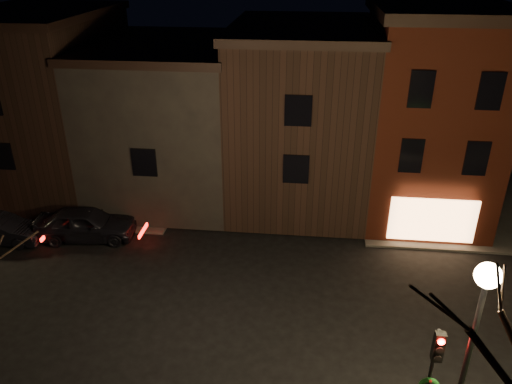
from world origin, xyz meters
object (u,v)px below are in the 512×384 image
street_lamp_near (478,315)px  parked_car_b (1,229)px  parked_car_a (86,223)px  traffic_signal (432,371)px

street_lamp_near → parked_car_b: street_lamp_near is taller
street_lamp_near → parked_car_b: 21.57m
parked_car_a → parked_car_b: (-3.98, -0.78, -0.14)m
parked_car_a → parked_car_b: parked_car_a is taller
street_lamp_near → traffic_signal: street_lamp_near is taller
street_lamp_near → traffic_signal: 2.49m
parked_car_b → traffic_signal: bearing=-117.1°
traffic_signal → parked_car_a: (-14.23, 9.84, -1.99)m
street_lamp_near → parked_car_a: (-14.83, 10.33, -4.36)m
street_lamp_near → parked_car_b: size_ratio=1.58×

